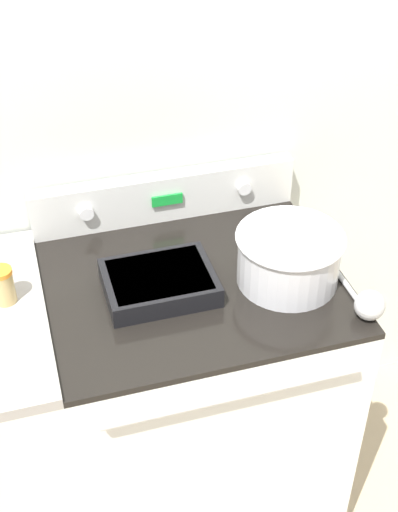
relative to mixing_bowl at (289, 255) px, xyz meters
name	(u,v)px	position (x,y,z in m)	size (l,w,h in m)	color
kitchen_wall	(156,106)	(-0.23, 0.43, 0.25)	(8.00, 0.05, 2.50)	silver
stove_range	(194,397)	(-0.23, 0.07, -0.54)	(0.77, 0.69, 0.92)	silver
control_panel	(165,196)	(-0.23, 0.37, -0.01)	(0.77, 0.07, 0.14)	silver
mixing_bowl	(289,255)	(0.00, 0.00, 0.00)	(0.28, 0.28, 0.14)	silver
casserole_dish	(159,282)	(-0.33, 0.05, -0.05)	(0.28, 0.21, 0.06)	black
ladle	(366,302)	(0.14, -0.17, -0.05)	(0.08, 0.34, 0.08)	#B7B7B7
spice_jar_orange_cap	(3,285)	(-0.71, 0.11, -0.02)	(0.06, 0.06, 0.10)	tan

